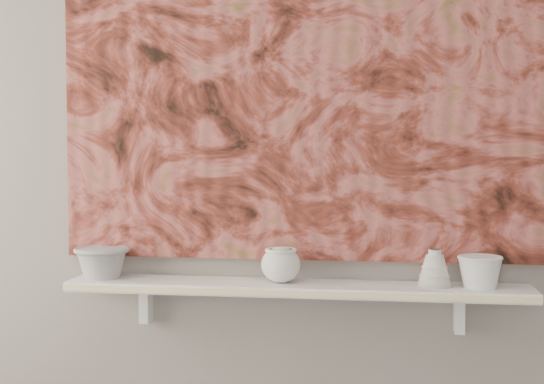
% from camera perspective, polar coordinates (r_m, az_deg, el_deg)
% --- Properties ---
extents(wall_back, '(3.60, 0.00, 3.60)m').
position_cam_1_polar(wall_back, '(2.36, 2.07, 3.62)').
color(wall_back, gray).
rests_on(wall_back, floor).
extents(shelf, '(1.40, 0.18, 0.03)m').
position_cam_1_polar(shelf, '(2.31, 1.79, -7.23)').
color(shelf, silver).
rests_on(shelf, wall_back).
extents(shelf_stripe, '(1.40, 0.01, 0.02)m').
position_cam_1_polar(shelf_stripe, '(2.22, 1.51, -7.66)').
color(shelf_stripe, beige).
rests_on(shelf_stripe, shelf).
extents(bracket_left, '(0.03, 0.06, 0.12)m').
position_cam_1_polar(bracket_left, '(2.48, -9.46, -8.28)').
color(bracket_left, silver).
rests_on(bracket_left, wall_back).
extents(bracket_right, '(0.03, 0.06, 0.12)m').
position_cam_1_polar(bracket_right, '(2.38, 13.91, -8.83)').
color(bracket_right, silver).
rests_on(bracket_right, wall_back).
extents(painting, '(1.50, 0.02, 1.10)m').
position_cam_1_polar(painting, '(2.36, 2.04, 8.25)').
color(painting, maroon).
rests_on(painting, wall_back).
extents(house_motif, '(0.09, 0.00, 0.08)m').
position_cam_1_polar(house_motif, '(2.33, 13.05, 0.65)').
color(house_motif, black).
rests_on(house_motif, painting).
extents(bowl_grey, '(0.22, 0.22, 0.10)m').
position_cam_1_polar(bowl_grey, '(2.44, -12.68, -5.18)').
color(bowl_grey, gray).
rests_on(bowl_grey, shelf).
extents(cup_cream, '(0.14, 0.14, 0.11)m').
position_cam_1_polar(cup_cream, '(2.30, 0.67, -5.50)').
color(cup_cream, silver).
rests_on(cup_cream, shelf).
extents(bell_vessel, '(0.13, 0.13, 0.11)m').
position_cam_1_polar(bell_vessel, '(2.29, 12.14, -5.62)').
color(bell_vessel, beige).
rests_on(bell_vessel, shelf).
extents(bowl_white, '(0.16, 0.16, 0.09)m').
position_cam_1_polar(bowl_white, '(2.30, 15.39, -5.80)').
color(bowl_white, silver).
rests_on(bowl_white, shelf).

